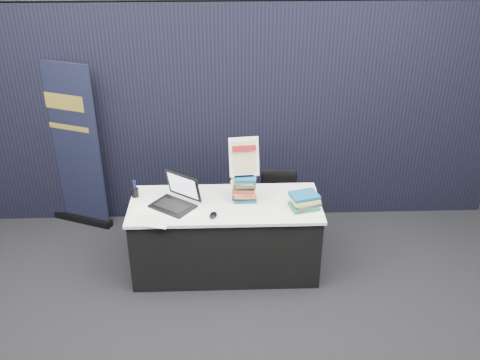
% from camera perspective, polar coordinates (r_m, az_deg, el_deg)
% --- Properties ---
extents(floor, '(8.00, 8.00, 0.00)m').
position_cam_1_polar(floor, '(5.02, -1.42, -13.10)').
color(floor, black).
rests_on(floor, ground).
extents(wall_back, '(8.00, 0.02, 3.50)m').
position_cam_1_polar(wall_back, '(7.94, -1.99, 16.72)').
color(wall_back, '#B7B4AD').
rests_on(wall_back, floor).
extents(drape_partition, '(6.00, 0.08, 2.40)m').
position_cam_1_polar(drape_partition, '(5.78, -1.78, 6.68)').
color(drape_partition, black).
rests_on(drape_partition, floor).
extents(display_table, '(1.80, 0.75, 0.75)m').
position_cam_1_polar(display_table, '(5.23, -1.55, -6.01)').
color(display_table, black).
rests_on(display_table, floor).
extents(laptop, '(0.47, 0.50, 0.29)m').
position_cam_1_polar(laptop, '(5.01, -7.19, -1.94)').
color(laptop, black).
rests_on(laptop, display_table).
extents(mouse, '(0.09, 0.12, 0.03)m').
position_cam_1_polar(mouse, '(4.82, -2.87, -3.74)').
color(mouse, black).
rests_on(mouse, display_table).
extents(brochure_left, '(0.29, 0.23, 0.00)m').
position_cam_1_polar(brochure_left, '(5.01, -9.92, -3.04)').
color(brochure_left, white).
rests_on(brochure_left, display_table).
extents(brochure_mid, '(0.39, 0.36, 0.00)m').
position_cam_1_polar(brochure_mid, '(4.90, -6.39, -3.56)').
color(brochure_mid, white).
rests_on(brochure_mid, display_table).
extents(brochure_right, '(0.29, 0.24, 0.00)m').
position_cam_1_polar(brochure_right, '(4.80, -9.00, -4.45)').
color(brochure_right, silver).
rests_on(brochure_right, display_table).
extents(pen_cup, '(0.09, 0.09, 0.09)m').
position_cam_1_polar(pen_cup, '(5.21, -11.13, -1.32)').
color(pen_cup, black).
rests_on(pen_cup, display_table).
extents(book_stack_tall, '(0.22, 0.17, 0.26)m').
position_cam_1_polar(book_stack_tall, '(5.01, 0.43, -0.88)').
color(book_stack_tall, '#164755').
rests_on(book_stack_tall, display_table).
extents(book_stack_short, '(0.28, 0.25, 0.14)m').
position_cam_1_polar(book_stack_short, '(4.96, 6.96, -2.23)').
color(book_stack_short, '#1C6B3C').
rests_on(book_stack_short, display_table).
extents(info_sign, '(0.28, 0.15, 0.38)m').
position_cam_1_polar(info_sign, '(4.90, 0.43, 2.43)').
color(info_sign, black).
rests_on(info_sign, book_stack_tall).
extents(pullup_banner, '(0.77, 0.39, 1.86)m').
position_cam_1_polar(pullup_banner, '(6.06, -17.57, 2.50)').
color(pullup_banner, black).
rests_on(pullup_banner, floor).
extents(stacking_chair, '(0.38, 0.39, 0.82)m').
position_cam_1_polar(stacking_chair, '(5.55, 4.23, -2.96)').
color(stacking_chair, black).
rests_on(stacking_chair, floor).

